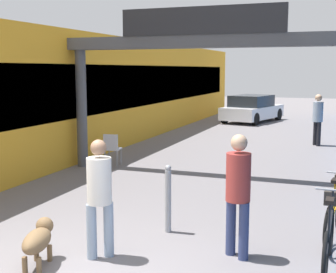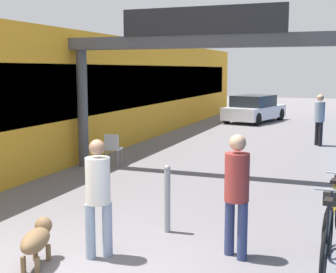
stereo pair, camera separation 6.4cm
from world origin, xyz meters
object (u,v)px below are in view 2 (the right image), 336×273
object	(u,v)px
bicycle_black_nearest	(328,234)
bicycle_orange_second	(336,211)
pedestrian_companion	(237,188)
parked_car_white	(254,109)
bollard_post_metal	(167,198)
pedestrian_carrying_crate	(319,116)
pedestrian_with_dog	(98,191)
dog_on_leash	(37,239)
cafe_chair_aluminium_nearer	(113,147)

from	to	relation	value
bicycle_black_nearest	bicycle_orange_second	size ratio (longest dim) A/B	1.01
pedestrian_companion	parked_car_white	xyz separation A→B (m)	(-2.84, 17.17, -0.35)
pedestrian_companion	bollard_post_metal	bearing A→B (deg)	153.55
pedestrian_companion	pedestrian_carrying_crate	bearing A→B (deg)	86.85
pedestrian_carrying_crate	bicycle_orange_second	bearing A→B (deg)	-85.62
bicycle_orange_second	bollard_post_metal	bearing A→B (deg)	-165.20
pedestrian_companion	bollard_post_metal	world-z (taller)	pedestrian_companion
bicycle_black_nearest	pedestrian_carrying_crate	bearing A→B (deg)	93.47
pedestrian_carrying_crate	parked_car_white	xyz separation A→B (m)	(-3.41, 6.65, -0.37)
bicycle_orange_second	bollard_post_metal	world-z (taller)	bollard_post_metal
pedestrian_with_dog	dog_on_leash	bearing A→B (deg)	-140.71
pedestrian_carrying_crate	pedestrian_companion	bearing A→B (deg)	-93.15
pedestrian_companion	bicycle_orange_second	size ratio (longest dim) A/B	1.03
cafe_chair_aluminium_nearer	dog_on_leash	bearing A→B (deg)	-71.75
pedestrian_carrying_crate	cafe_chair_aluminium_nearer	size ratio (longest dim) A/B	1.98
pedestrian_carrying_crate	bicycle_black_nearest	size ratio (longest dim) A/B	1.04
pedestrian_with_dog	cafe_chair_aluminium_nearer	distance (m)	6.22
pedestrian_carrying_crate	dog_on_leash	distance (m)	12.11
bicycle_black_nearest	parked_car_white	distance (m)	17.51
pedestrian_with_dog	pedestrian_carrying_crate	distance (m)	11.43
dog_on_leash	cafe_chair_aluminium_nearer	xyz separation A→B (m)	(-2.02, 6.13, 0.17)
bicycle_black_nearest	parked_car_white	xyz separation A→B (m)	(-4.04, 17.03, 0.21)
pedestrian_with_dog	cafe_chair_aluminium_nearer	bearing A→B (deg)	115.42
pedestrian_with_dog	parked_car_white	world-z (taller)	pedestrian_with_dog
dog_on_leash	pedestrian_with_dog	bearing A→B (deg)	39.29
bicycle_orange_second	parked_car_white	xyz separation A→B (m)	(-4.12, 15.88, 0.21)
dog_on_leash	bicycle_orange_second	distance (m)	4.47
pedestrian_companion	pedestrian_with_dog	bearing A→B (deg)	-159.44
bicycle_orange_second	cafe_chair_aluminium_nearer	bearing A→B (deg)	147.60
dog_on_leash	parked_car_white	bearing A→B (deg)	91.28
pedestrian_companion	bicycle_black_nearest	xyz separation A→B (m)	(1.21, 0.14, -0.56)
bicycle_black_nearest	bollard_post_metal	world-z (taller)	bollard_post_metal
dog_on_leash	bollard_post_metal	bearing A→B (deg)	57.18
bicycle_black_nearest	bollard_post_metal	bearing A→B (deg)	168.80
pedestrian_with_dog	bicycle_black_nearest	size ratio (longest dim) A/B	0.99
bicycle_orange_second	pedestrian_with_dog	bearing A→B (deg)	-147.40
pedestrian_companion	pedestrian_carrying_crate	world-z (taller)	pedestrian_carrying_crate
pedestrian_with_dog	pedestrian_companion	world-z (taller)	pedestrian_companion
bicycle_black_nearest	dog_on_leash	bearing A→B (deg)	-159.89
bicycle_black_nearest	bollard_post_metal	distance (m)	2.51
pedestrian_with_dog	dog_on_leash	size ratio (longest dim) A/B	2.00
bicycle_orange_second	bollard_post_metal	size ratio (longest dim) A/B	1.52
pedestrian_carrying_crate	bicycle_black_nearest	world-z (taller)	pedestrian_carrying_crate
bicycle_black_nearest	cafe_chair_aluminium_nearer	world-z (taller)	bicycle_black_nearest
dog_on_leash	bicycle_black_nearest	world-z (taller)	bicycle_black_nearest
bicycle_black_nearest	cafe_chair_aluminium_nearer	bearing A→B (deg)	139.70
cafe_chair_aluminium_nearer	pedestrian_companion	bearing A→B (deg)	-47.97
pedestrian_with_dog	bicycle_black_nearest	distance (m)	3.14
dog_on_leash	bicycle_orange_second	size ratio (longest dim) A/B	0.50
pedestrian_companion	dog_on_leash	bearing A→B (deg)	-153.79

